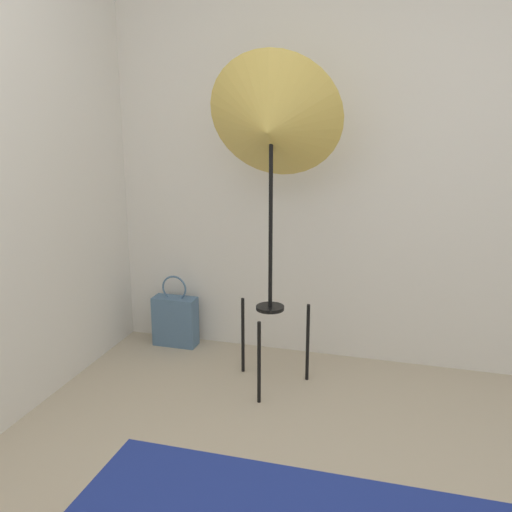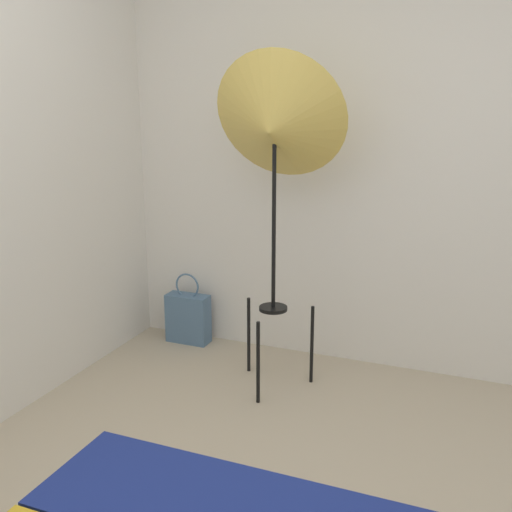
% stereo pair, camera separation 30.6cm
% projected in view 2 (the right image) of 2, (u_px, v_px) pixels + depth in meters
% --- Properties ---
extents(wall_back, '(8.00, 0.05, 2.60)m').
position_uv_depth(wall_back, '(380.00, 150.00, 3.40)').
color(wall_back, silver).
rests_on(wall_back, ground_plane).
extents(wall_side_left, '(0.05, 8.00, 2.60)m').
position_uv_depth(wall_side_left, '(28.00, 156.00, 3.04)').
color(wall_side_left, silver).
rests_on(wall_side_left, ground_plane).
extents(photo_umbrella, '(0.72, 0.48, 1.83)m').
position_uv_depth(photo_umbrella, '(275.00, 127.00, 3.05)').
color(photo_umbrella, black).
rests_on(photo_umbrella, ground_plane).
extents(tote_bag, '(0.29, 0.12, 0.48)m').
position_uv_depth(tote_bag, '(188.00, 317.00, 3.98)').
color(tote_bag, slate).
rests_on(tote_bag, ground_plane).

